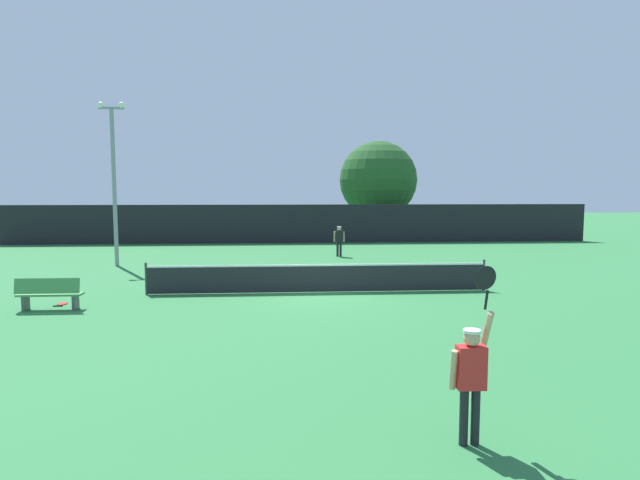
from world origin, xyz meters
TOP-DOWN VIEW (x-y plane):
  - ground_plane at (0.00, 0.00)m, footprint 120.00×120.00m
  - tennis_net at (0.00, 0.00)m, footprint 11.50×0.08m
  - perimeter_fence at (0.00, 16.72)m, footprint 38.15×0.12m
  - player_serving at (1.36, -10.76)m, footprint 0.67×0.39m
  - player_receiving at (1.69, 9.54)m, footprint 0.57×0.23m
  - tennis_ball at (1.62, 3.31)m, footprint 0.07×0.07m
  - spare_racket at (-7.88, -1.34)m, footprint 0.28×0.52m
  - courtside_bench at (-7.90, -2.10)m, footprint 1.80×0.44m
  - light_pole at (-8.78, 6.85)m, footprint 1.18×0.28m
  - large_tree at (5.86, 21.53)m, footprint 5.76×5.76m
  - parked_car_near at (6.19, 24.10)m, footprint 2.18×4.32m

SIDE VIEW (x-z plane):
  - ground_plane at x=0.00m, z-range 0.00..0.00m
  - spare_racket at x=-7.88m, z-range 0.00..0.04m
  - tennis_ball at x=1.62m, z-range 0.00..0.07m
  - courtside_bench at x=-7.90m, z-range 0.01..0.96m
  - tennis_net at x=0.00m, z-range -0.02..1.05m
  - parked_car_near at x=6.19m, z-range -0.07..1.62m
  - player_receiving at x=1.69m, z-range 0.17..1.74m
  - player_serving at x=1.36m, z-range -0.16..2.28m
  - perimeter_fence at x=0.00m, z-range 0.00..2.51m
  - large_tree at x=5.86m, z-range 0.65..7.73m
  - light_pole at x=-8.78m, z-range 0.55..7.90m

